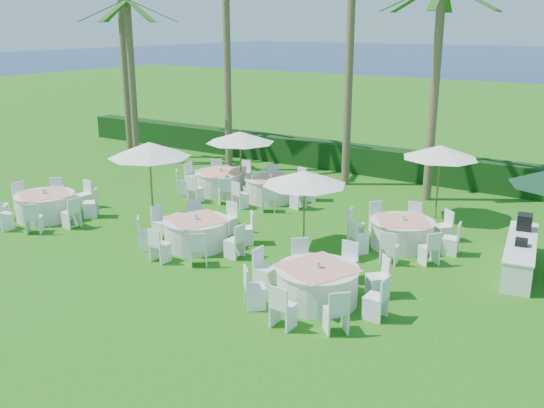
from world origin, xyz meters
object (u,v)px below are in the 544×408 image
at_px(umbrella_b, 305,178).
at_px(buffet_table, 520,254).
at_px(banquet_table_e, 271,188).
at_px(banquet_table_b, 196,232).
at_px(banquet_table_a, 46,205).
at_px(banquet_table_c, 317,284).
at_px(banquet_table_f, 402,233).
at_px(umbrella_d, 440,152).
at_px(umbrella_a, 149,150).
at_px(umbrella_c, 240,137).
at_px(banquet_table_d, 221,182).

height_order(umbrella_b, buffet_table, umbrella_b).
distance_m(banquet_table_e, buffet_table, 9.54).
height_order(banquet_table_b, banquet_table_e, banquet_table_e).
xyz_separation_m(banquet_table_a, banquet_table_c, (10.91, -0.54, 0.00)).
relative_size(banquet_table_c, banquet_table_f, 1.05).
distance_m(banquet_table_a, umbrella_d, 13.46).
height_order(banquet_table_c, umbrella_a, umbrella_a).
xyz_separation_m(banquet_table_b, umbrella_c, (-2.41, 5.52, 1.77)).
bearing_deg(umbrella_b, umbrella_c, 143.15).
relative_size(banquet_table_b, umbrella_d, 1.35).
xyz_separation_m(banquet_table_c, banquet_table_f, (0.27, 4.65, -0.02)).
bearing_deg(banquet_table_f, buffet_table, 1.46).
bearing_deg(banquet_table_b, banquet_table_c, -14.86).
bearing_deg(umbrella_a, banquet_table_d, 97.88).
bearing_deg(banquet_table_e, buffet_table, -11.54).
distance_m(umbrella_a, umbrella_c, 4.81).
bearing_deg(banquet_table_c, banquet_table_b, 165.14).
bearing_deg(banquet_table_d, banquet_table_c, -38.83).
height_order(banquet_table_a, umbrella_b, umbrella_b).
relative_size(banquet_table_d, buffet_table, 0.94).
distance_m(banquet_table_b, umbrella_a, 3.32).
distance_m(banquet_table_b, banquet_table_e, 5.43).
bearing_deg(banquet_table_d, banquet_table_a, -117.00).
bearing_deg(banquet_table_b, buffet_table, 22.20).
bearing_deg(banquet_table_d, banquet_table_f, -11.95).
xyz_separation_m(banquet_table_c, buffet_table, (3.59, 4.73, -0.02)).
xyz_separation_m(banquet_table_e, umbrella_b, (3.62, -3.68, 1.69)).
bearing_deg(banquet_table_c, umbrella_c, 136.85).
distance_m(banquet_table_b, buffet_table, 9.12).
relative_size(banquet_table_f, umbrella_c, 1.26).
bearing_deg(umbrella_a, banquet_table_f, 19.12).
bearing_deg(buffet_table, umbrella_b, -162.82).
distance_m(banquet_table_a, umbrella_c, 7.47).
height_order(banquet_table_b, umbrella_b, umbrella_b).
bearing_deg(banquet_table_e, banquet_table_f, -18.32).
relative_size(banquet_table_b, banquet_table_f, 1.03).
height_order(banquet_table_c, banquet_table_f, banquet_table_c).
bearing_deg(umbrella_b, banquet_table_d, 149.47).
height_order(banquet_table_d, umbrella_a, umbrella_a).
bearing_deg(umbrella_a, banquet_table_b, -16.42).
distance_m(banquet_table_b, umbrella_b, 3.62).
relative_size(banquet_table_c, umbrella_a, 1.25).
distance_m(banquet_table_f, umbrella_a, 8.31).
relative_size(banquet_table_a, umbrella_a, 1.25).
relative_size(banquet_table_b, buffet_table, 0.93).
relative_size(banquet_table_d, banquet_table_e, 1.00).
relative_size(banquet_table_f, umbrella_a, 1.19).
height_order(banquet_table_e, umbrella_b, umbrella_b).
xyz_separation_m(banquet_table_b, banquet_table_f, (5.12, 3.36, -0.01)).
height_order(banquet_table_b, umbrella_d, umbrella_d).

